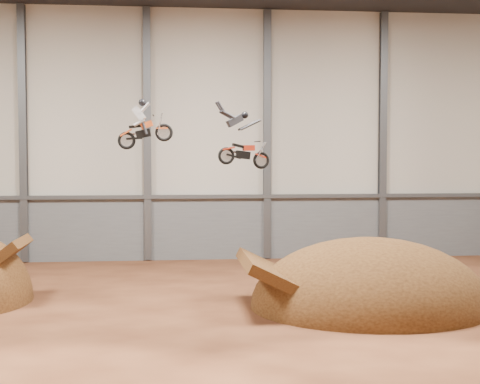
# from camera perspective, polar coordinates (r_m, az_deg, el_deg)

# --- Properties ---
(floor) EXTENTS (40.00, 40.00, 0.00)m
(floor) POSITION_cam_1_polar(r_m,az_deg,el_deg) (23.22, -0.79, -11.34)
(floor) COLOR #442112
(floor) RESTS_ON ground
(back_wall) EXTENTS (40.00, 0.10, 14.00)m
(back_wall) POSITION_cam_1_polar(r_m,az_deg,el_deg) (37.48, -2.79, 4.90)
(back_wall) COLOR beige
(back_wall) RESTS_ON ground
(lower_band_back) EXTENTS (39.80, 0.18, 3.50)m
(lower_band_back) POSITION_cam_1_polar(r_m,az_deg,el_deg) (37.58, -2.76, -3.12)
(lower_band_back) COLOR slate
(lower_band_back) RESTS_ON ground
(steel_rail) EXTENTS (39.80, 0.35, 0.20)m
(steel_rail) POSITION_cam_1_polar(r_m,az_deg,el_deg) (37.28, -2.75, -0.39)
(steel_rail) COLOR #47494F
(steel_rail) RESTS_ON lower_band_back
(steel_column_1) EXTENTS (0.40, 0.36, 13.90)m
(steel_column_1) POSITION_cam_1_polar(r_m,az_deg,el_deg) (38.09, -18.02, 4.73)
(steel_column_1) COLOR #47494F
(steel_column_1) RESTS_ON ground
(steel_column_2) EXTENTS (0.40, 0.36, 13.90)m
(steel_column_2) POSITION_cam_1_polar(r_m,az_deg,el_deg) (37.26, -7.92, 4.89)
(steel_column_2) COLOR #47494F
(steel_column_2) RESTS_ON ground
(steel_column_3) EXTENTS (0.40, 0.36, 13.90)m
(steel_column_3) POSITION_cam_1_polar(r_m,az_deg,el_deg) (37.60, 2.33, 4.90)
(steel_column_3) COLOR #47494F
(steel_column_3) RESTS_ON ground
(steel_column_4) EXTENTS (0.40, 0.36, 13.90)m
(steel_column_4) POSITION_cam_1_polar(r_m,az_deg,el_deg) (39.10, 12.08, 4.76)
(steel_column_4) COLOR #47494F
(steel_column_4) RESTS_ON ground
(landing_ramp) EXTENTS (9.22, 8.15, 5.32)m
(landing_ramp) POSITION_cam_1_polar(r_m,az_deg,el_deg) (26.54, 11.00, -9.57)
(landing_ramp) COLOR #361F0D
(landing_ramp) RESTS_ON ground
(fmx_rider_a) EXTENTS (2.53, 0.87, 2.36)m
(fmx_rider_a) POSITION_cam_1_polar(r_m,az_deg,el_deg) (26.36, -7.94, 6.10)
(fmx_rider_a) COLOR #DB5620
(fmx_rider_b) EXTENTS (3.12, 1.37, 2.68)m
(fmx_rider_b) POSITION_cam_1_polar(r_m,az_deg,el_deg) (25.91, 0.25, 4.81)
(fmx_rider_b) COLOR red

